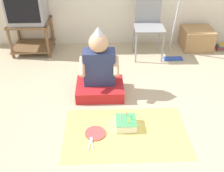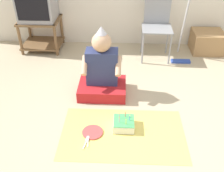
# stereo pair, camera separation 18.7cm
# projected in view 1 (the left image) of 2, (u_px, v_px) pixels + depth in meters

# --- Properties ---
(ground_plane) EXTENTS (16.00, 16.00, 0.00)m
(ground_plane) POSITION_uv_depth(u_px,v_px,m) (164.00, 135.00, 2.66)
(ground_plane) COLOR tan
(tv_stand) EXTENTS (0.61, 0.51, 0.49)m
(tv_stand) POSITION_uv_depth(u_px,v_px,m) (32.00, 34.00, 4.02)
(tv_stand) COLOR brown
(tv_stand) RESTS_ON ground_plane
(tv) EXTENTS (0.52, 0.48, 0.43)m
(tv) POSITION_uv_depth(u_px,v_px,m) (27.00, 7.00, 3.79)
(tv) COLOR #99999E
(tv) RESTS_ON tv_stand
(folding_chair) EXTENTS (0.43, 0.40, 0.96)m
(folding_chair) POSITION_uv_depth(u_px,v_px,m) (149.00, 20.00, 3.80)
(folding_chair) COLOR gray
(folding_chair) RESTS_ON ground_plane
(cardboard_box_stack) EXTENTS (0.46, 0.42, 0.33)m
(cardboard_box_stack) POSITION_uv_depth(u_px,v_px,m) (197.00, 39.00, 4.19)
(cardboard_box_stack) COLOR #A87F51
(cardboard_box_stack) RESTS_ON ground_plane
(dust_mop) EXTENTS (0.28, 0.34, 1.22)m
(dust_mop) POSITION_uv_depth(u_px,v_px,m) (175.00, 35.00, 3.82)
(dust_mop) COLOR #2D4CB2
(dust_mop) RESTS_ON ground_plane
(book_pile) EXTENTS (0.19, 0.14, 0.09)m
(book_pile) POSITION_uv_depth(u_px,v_px,m) (222.00, 47.00, 4.20)
(book_pile) COLOR #60936B
(book_pile) RESTS_ON ground_plane
(person_seated) EXTENTS (0.57, 0.43, 0.85)m
(person_seated) POSITION_uv_depth(u_px,v_px,m) (100.00, 73.00, 3.10)
(person_seated) COLOR red
(person_seated) RESTS_ON ground_plane
(party_cloth) EXTENTS (1.25, 0.76, 0.01)m
(party_cloth) POSITION_uv_depth(u_px,v_px,m) (125.00, 133.00, 2.68)
(party_cloth) COLOR #EAD666
(party_cloth) RESTS_ON ground_plane
(birthday_cake) EXTENTS (0.21, 0.21, 0.16)m
(birthday_cake) POSITION_uv_depth(u_px,v_px,m) (126.00, 123.00, 2.72)
(birthday_cake) COLOR white
(birthday_cake) RESTS_ON party_cloth
(paper_plate) EXTENTS (0.21, 0.21, 0.01)m
(paper_plate) POSITION_uv_depth(u_px,v_px,m) (95.00, 133.00, 2.66)
(paper_plate) COLOR #D84C4C
(paper_plate) RESTS_ON party_cloth
(plastic_spoon_near) EXTENTS (0.04, 0.15, 0.01)m
(plastic_spoon_near) POSITION_uv_depth(u_px,v_px,m) (91.00, 140.00, 2.58)
(plastic_spoon_near) COLOR white
(plastic_spoon_near) RESTS_ON party_cloth
(plastic_spoon_far) EXTENTS (0.05, 0.14, 0.01)m
(plastic_spoon_far) POSITION_uv_depth(u_px,v_px,m) (91.00, 142.00, 2.56)
(plastic_spoon_far) COLOR white
(plastic_spoon_far) RESTS_ON party_cloth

